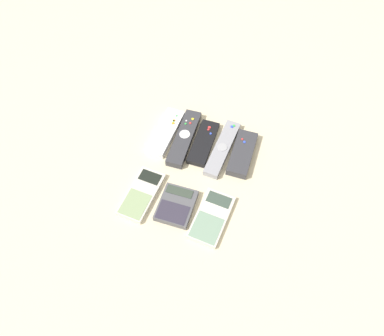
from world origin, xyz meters
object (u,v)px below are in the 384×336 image
remote_2 (204,143)px  remote_4 (242,153)px  calculator_0 (142,194)px  remote_1 (184,138)px  calculator_1 (175,205)px  remote_0 (166,132)px  remote_3 (222,148)px  calculator_2 (212,217)px

remote_2 → remote_4: bearing=-2.3°
remote_4 → calculator_0: (-0.22, -0.22, -0.00)m
remote_1 → remote_2: 0.06m
remote_2 → calculator_1: (-0.01, -0.22, 0.00)m
remote_0 → calculator_1: size_ratio=1.54×
remote_3 → remote_4: bearing=4.1°
calculator_2 → remote_3: bearing=103.5°
calculator_0 → remote_0: bearing=97.4°
remote_0 → remote_1: bearing=-2.3°
remote_0 → remote_2: remote_0 is taller
remote_1 → remote_4: (0.18, 0.00, 0.00)m
remote_0 → calculator_2: 0.31m
remote_3 → calculator_1: size_ratio=1.79×
remote_4 → calculator_0: remote_4 is taller
remote_1 → remote_4: 0.18m
remote_4 → remote_2: bearing=177.4°
calculator_1 → calculator_2: calculator_1 is taller
remote_0 → remote_3: size_ratio=0.86×
remote_1 → remote_4: bearing=-1.8°
remote_3 → calculator_1: 0.23m
remote_3 → calculator_0: remote_3 is taller
remote_1 → remote_2: size_ratio=1.27×
remote_0 → remote_1: remote_1 is taller
remote_0 → remote_4: size_ratio=1.13×
remote_4 → calculator_2: 0.22m
remote_1 → calculator_2: size_ratio=1.31×
calculator_1 → calculator_2: size_ratio=0.73×
remote_3 → calculator_0: (-0.16, -0.22, -0.00)m
calculator_1 → remote_2: bearing=86.5°
remote_3 → calculator_2: 0.22m
remote_4 → remote_0: bearing=178.0°
remote_2 → remote_3: remote_3 is taller
remote_0 → remote_2: size_ratio=1.09×
remote_0 → calculator_1: remote_0 is taller
remote_0 → remote_3: bearing=0.8°
remote_1 → calculator_2: bearing=-57.0°
remote_2 → remote_4: (0.12, -0.00, 0.00)m
remote_1 → calculator_1: bearing=-78.8°
remote_2 → calculator_2: (0.10, -0.22, -0.00)m
remote_3 → remote_1: bearing=-175.8°
remote_1 → calculator_1: 0.22m
remote_4 → calculator_1: (-0.12, -0.22, -0.00)m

